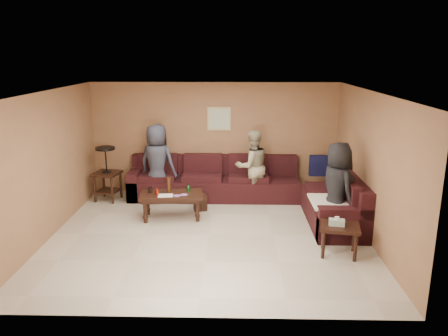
% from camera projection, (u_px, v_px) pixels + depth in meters
% --- Properties ---
extents(room, '(5.60, 5.50, 2.50)m').
position_uv_depth(room, '(208.00, 143.00, 7.29)').
color(room, beige).
rests_on(room, ground).
extents(sectional_sofa, '(4.65, 2.90, 0.97)m').
position_uv_depth(sectional_sofa, '(252.00, 191.00, 9.08)').
color(sectional_sofa, '#331114').
rests_on(sectional_sofa, ground).
extents(coffee_table, '(1.25, 0.71, 0.78)m').
position_uv_depth(coffee_table, '(172.00, 197.00, 8.41)').
color(coffee_table, black).
rests_on(coffee_table, ground).
extents(end_table_left, '(0.61, 0.61, 1.18)m').
position_uv_depth(end_table_left, '(107.00, 173.00, 9.40)').
color(end_table_left, black).
rests_on(end_table_left, ground).
extents(side_table_right, '(0.68, 0.60, 0.64)m').
position_uv_depth(side_table_right, '(339.00, 230.00, 6.85)').
color(side_table_right, black).
rests_on(side_table_right, ground).
extents(waste_bin, '(0.31, 0.31, 0.32)m').
position_uv_depth(waste_bin, '(200.00, 202.00, 8.92)').
color(waste_bin, black).
rests_on(waste_bin, ground).
extents(wall_art, '(0.52, 0.04, 0.52)m').
position_uv_depth(wall_art, '(219.00, 119.00, 9.68)').
color(wall_art, tan).
rests_on(wall_art, ground).
extents(person_left, '(0.95, 0.77, 1.68)m').
position_uv_depth(person_left, '(157.00, 163.00, 9.33)').
color(person_left, '#303442').
rests_on(person_left, ground).
extents(person_middle, '(0.92, 0.82, 1.56)m').
position_uv_depth(person_middle, '(252.00, 166.00, 9.27)').
color(person_middle, tan).
rests_on(person_middle, ground).
extents(person_right, '(0.77, 0.94, 1.65)m').
position_uv_depth(person_right, '(337.00, 188.00, 7.62)').
color(person_right, black).
rests_on(person_right, ground).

